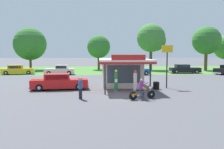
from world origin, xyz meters
name	(u,v)px	position (x,y,z in m)	size (l,w,h in m)	color
ground_plane	(120,95)	(0.00, 0.00, 0.00)	(300.00, 300.00, 0.00)	#4C4C51
grass_verge_strip	(107,70)	(0.00, 30.00, 0.00)	(120.00, 24.00, 0.01)	#477A33
service_station_kiosk	(122,70)	(0.65, 4.84, 1.69)	(4.76, 7.62, 3.37)	beige
gas_pump_nearside	(116,81)	(-0.24, 1.76, 0.92)	(0.44, 0.44, 2.02)	slate
gas_pump_offside	(135,82)	(1.53, 1.76, 0.90)	(0.44, 0.44, 1.97)	slate
motorcycle_with_rider	(142,91)	(1.44, -2.08, 0.65)	(2.14, 1.02, 1.58)	black
featured_classic_sedan	(59,82)	(-5.62, 3.26, 0.71)	(5.68, 2.41, 1.53)	red
parked_car_second_row_spare	(60,70)	(-8.03, 19.23, 0.70)	(4.91, 2.08, 1.55)	beige
parked_car_back_row_far_right	(184,69)	(13.09, 20.71, 0.70)	(5.35, 2.04, 1.52)	black
parked_car_back_row_right	(133,71)	(3.64, 17.69, 0.70)	(5.76, 3.32, 1.53)	#19479E
parked_car_back_row_centre	(17,70)	(-15.10, 20.21, 0.70)	(5.46, 2.71, 1.52)	gold
bystander_chatting_near_pumps	(80,88)	(-3.22, -1.71, 0.86)	(0.35, 0.35, 1.62)	black
tree_oak_distant_spare	(30,45)	(-15.83, 30.48, 5.19)	(6.64, 6.64, 8.64)	brown
tree_oak_far_right	(152,39)	(9.22, 28.84, 6.38)	(5.81, 5.81, 9.47)	brown
tree_oak_left	(98,47)	(-1.81, 30.71, 4.72)	(4.82, 4.82, 7.21)	brown
tree_oak_centre	(206,41)	(19.99, 27.53, 5.98)	(5.70, 5.70, 8.87)	brown
roadside_pole_sign	(167,59)	(4.99, 3.57, 2.95)	(1.10, 0.12, 4.27)	black
spare_tire_stack	(156,85)	(3.78, 2.93, 0.36)	(0.60, 0.60, 0.72)	black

